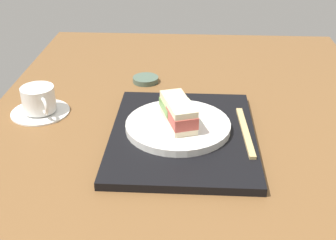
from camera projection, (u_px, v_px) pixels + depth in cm
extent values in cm
cube|color=brown|center=(189.00, 133.00, 104.71)|extent=(140.00, 100.00, 3.00)
cube|color=black|center=(182.00, 135.00, 99.35)|extent=(39.88, 31.73, 1.77)
cylinder|color=silver|center=(177.00, 126.00, 99.55)|extent=(23.39, 23.39, 1.64)
cube|color=beige|center=(181.00, 126.00, 96.37)|extent=(8.26, 7.00, 1.43)
cube|color=#B74C42|center=(181.00, 118.00, 95.38)|extent=(8.70, 7.25, 2.65)
cube|color=beige|center=(181.00, 109.00, 94.40)|extent=(8.26, 7.00, 1.43)
cube|color=beige|center=(174.00, 113.00, 101.20)|extent=(8.26, 7.00, 1.70)
cube|color=#669347|center=(174.00, 106.00, 100.34)|extent=(8.82, 7.46, 1.90)
cube|color=beige|center=(174.00, 99.00, 99.47)|extent=(8.26, 7.00, 1.70)
cube|color=tan|center=(246.00, 132.00, 98.25)|extent=(21.15, 1.73, 0.70)
cube|color=tan|center=(243.00, 132.00, 98.26)|extent=(21.15, 1.73, 0.70)
cylinder|color=white|center=(40.00, 111.00, 110.43)|extent=(14.31, 14.31, 0.80)
cylinder|color=white|center=(38.00, 99.00, 108.78)|extent=(8.07, 8.07, 6.07)
cylinder|color=#382111|center=(36.00, 89.00, 107.51)|extent=(7.42, 7.42, 0.40)
torus|color=white|center=(44.00, 106.00, 105.30)|extent=(3.92, 3.02, 4.20)
cylinder|color=#4C6051|center=(145.00, 80.00, 126.76)|extent=(7.27, 7.27, 1.48)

